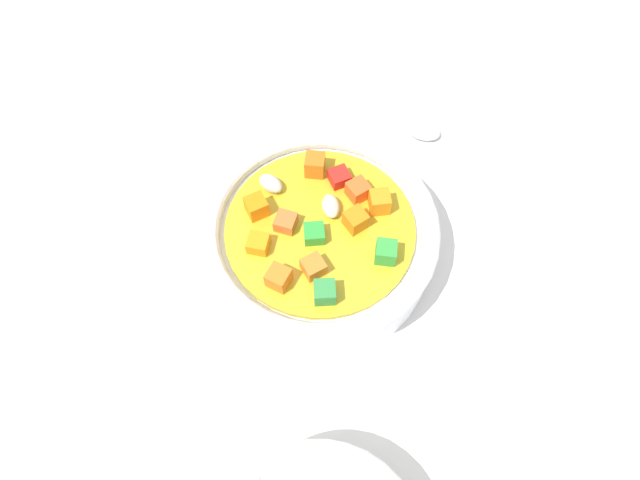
{
  "coord_description": "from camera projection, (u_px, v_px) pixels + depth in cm",
  "views": [
    {
      "loc": [
        9.46,
        -18.15,
        39.93
      ],
      "look_at": [
        0.0,
        0.0,
        2.2
      ],
      "focal_mm": 32.12,
      "sensor_mm": 36.0,
      "label": 1
    }
  ],
  "objects": [
    {
      "name": "ground_plane",
      "position": [
        320.0,
        259.0,
        0.46
      ],
      "size": [
        140.0,
        140.0,
        2.0
      ],
      "primitive_type": "cube",
      "color": "silver"
    },
    {
      "name": "soup_bowl_main",
      "position": [
        320.0,
        237.0,
        0.43
      ],
      "size": [
        17.37,
        17.37,
        5.77
      ],
      "color": "white",
      "rests_on": "ground_plane"
    },
    {
      "name": "spoon",
      "position": [
        486.0,
        151.0,
        0.49
      ],
      "size": [
        19.74,
        2.89,
        1.04
      ],
      "rotation": [
        0.0,
        0.0,
        3.22
      ],
      "color": "silver",
      "rests_on": "ground_plane"
    }
  ]
}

